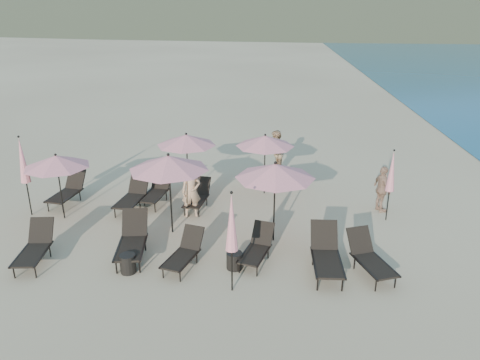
# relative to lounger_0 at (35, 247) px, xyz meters

# --- Properties ---
(ground) EXTENTS (800.00, 800.00, 0.00)m
(ground) POSITION_rel_lounger_0_xyz_m (5.11, -0.04, -0.45)
(ground) COLOR #D6BA8C
(ground) RESTS_ON ground
(lounger_0) EXTENTS (0.78, 1.72, 0.96)m
(lounger_0) POSITION_rel_lounger_0_xyz_m (0.00, 0.00, 0.00)
(lounger_0) COLOR black
(lounger_0) RESTS_ON ground
(lounger_1) EXTENTS (0.91, 1.91, 1.06)m
(lounger_1) POSITION_rel_lounger_0_xyz_m (2.44, 0.45, 0.05)
(lounger_1) COLOR black
(lounger_1) RESTS_ON ground
(lounger_2) EXTENTS (0.99, 1.61, 0.87)m
(lounger_2) POSITION_rel_lounger_0_xyz_m (3.91, 0.03, -0.04)
(lounger_2) COLOR black
(lounger_2) RESTS_ON ground
(lounger_3) EXTENTS (0.99, 1.61, 0.87)m
(lounger_3) POSITION_rel_lounger_0_xyz_m (5.76, 0.38, -0.04)
(lounger_3) COLOR black
(lounger_3) RESTS_ON ground
(lounger_4) EXTENTS (0.72, 1.85, 1.06)m
(lounger_4) POSITION_rel_lounger_0_xyz_m (7.50, -0.02, 0.05)
(lounger_4) COLOR black
(lounger_4) RESTS_ON ground
(lounger_5) EXTENTS (1.14, 1.77, 0.95)m
(lounger_5) POSITION_rel_lounger_0_xyz_m (8.58, -0.02, -0.00)
(lounger_5) COLOR black
(lounger_5) RESTS_ON ground
(lounger_6) EXTENTS (0.91, 1.78, 0.98)m
(lounger_6) POSITION_rel_lounger_0_xyz_m (-0.71, 3.84, 0.01)
(lounger_6) COLOR black
(lounger_6) RESTS_ON ground
(lounger_7) EXTENTS (0.90, 1.80, 0.99)m
(lounger_7) POSITION_rel_lounger_0_xyz_m (1.60, 3.53, 0.01)
(lounger_7) COLOR black
(lounger_7) RESTS_ON ground
(lounger_8) EXTENTS (0.88, 1.78, 1.06)m
(lounger_8) POSITION_rel_lounger_0_xyz_m (2.27, 4.15, 0.06)
(lounger_8) COLOR black
(lounger_8) RESTS_ON ground
(lounger_9) EXTENTS (0.80, 1.59, 0.87)m
(lounger_9) POSITION_rel_lounger_0_xyz_m (3.72, 3.70, -0.04)
(lounger_9) COLOR black
(lounger_9) RESTS_ON ground
(umbrella_open_0) EXTENTS (1.99, 1.99, 2.14)m
(umbrella_open_0) POSITION_rel_lounger_0_xyz_m (-0.38, 2.65, 1.44)
(umbrella_open_0) COLOR black
(umbrella_open_0) RESTS_ON ground
(umbrella_open_1) EXTENTS (2.28, 2.28, 2.45)m
(umbrella_open_1) POSITION_rel_lounger_0_xyz_m (3.22, 1.89, 1.72)
(umbrella_open_1) COLOR black
(umbrella_open_1) RESTS_ON ground
(umbrella_open_2) EXTENTS (2.21, 2.21, 2.38)m
(umbrella_open_2) POSITION_rel_lounger_0_xyz_m (6.20, 1.57, 1.65)
(umbrella_open_2) COLOR black
(umbrella_open_2) RESTS_ON ground
(umbrella_open_3) EXTENTS (2.05, 2.05, 2.21)m
(umbrella_open_3) POSITION_rel_lounger_0_xyz_m (3.19, 5.00, 1.50)
(umbrella_open_3) COLOR black
(umbrella_open_3) RESTS_ON ground
(umbrella_open_4) EXTENTS (2.03, 2.03, 2.19)m
(umbrella_open_4) POSITION_rel_lounger_0_xyz_m (5.90, 5.10, 1.48)
(umbrella_open_4) COLOR black
(umbrella_open_4) RESTS_ON ground
(umbrella_closed_0) EXTENTS (0.30, 0.30, 2.54)m
(umbrella_closed_0) POSITION_rel_lounger_0_xyz_m (5.21, -1.00, 1.32)
(umbrella_closed_0) COLOR black
(umbrella_closed_0) RESTS_ON ground
(umbrella_closed_1) EXTENTS (0.27, 0.27, 2.31)m
(umbrella_closed_1) POSITION_rel_lounger_0_xyz_m (9.74, 3.10, 1.16)
(umbrella_closed_1) COLOR black
(umbrella_closed_1) RESTS_ON ground
(umbrella_closed_2) EXTENTS (0.31, 0.31, 2.63)m
(umbrella_closed_2) POSITION_rel_lounger_0_xyz_m (-1.53, 2.83, 1.38)
(umbrella_closed_2) COLOR black
(umbrella_closed_2) RESTS_ON ground
(side_table_0) EXTENTS (0.40, 0.40, 0.49)m
(side_table_0) POSITION_rel_lounger_0_xyz_m (2.54, -0.36, -0.20)
(side_table_0) COLOR black
(side_table_0) RESTS_ON ground
(side_table_1) EXTENTS (0.41, 0.41, 0.44)m
(side_table_1) POSITION_rel_lounger_0_xyz_m (5.20, -0.01, -0.23)
(side_table_1) COLOR black
(side_table_1) RESTS_ON ground
(beachgoer_a) EXTENTS (0.69, 0.54, 1.66)m
(beachgoer_a) POSITION_rel_lounger_0_xyz_m (3.62, 3.08, 0.38)
(beachgoer_a) COLOR tan
(beachgoer_a) RESTS_ON ground
(beachgoer_b) EXTENTS (0.73, 0.90, 1.75)m
(beachgoer_b) POSITION_rel_lounger_0_xyz_m (6.32, 7.15, 0.43)
(beachgoer_b) COLOR #A87E56
(beachgoer_b) RESTS_ON ground
(beachgoer_c) EXTENTS (0.62, 0.97, 1.53)m
(beachgoer_c) POSITION_rel_lounger_0_xyz_m (9.70, 3.79, 0.32)
(beachgoer_c) COLOR tan
(beachgoer_c) RESTS_ON ground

